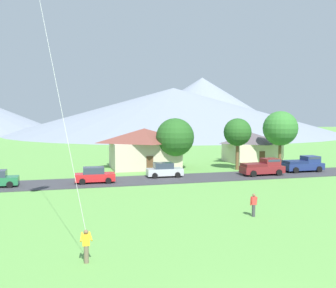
{
  "coord_description": "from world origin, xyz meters",
  "views": [
    {
      "loc": [
        -6.5,
        -10.93,
        7.27
      ],
      "look_at": [
        0.4,
        14.55,
        5.3
      ],
      "focal_mm": 40.67,
      "sensor_mm": 36.0,
      "label": 1
    }
  ],
  "objects_px": {
    "tree_center": "(237,132)",
    "watcher_person": "(254,205)",
    "house_left_center": "(144,147)",
    "tree_left_of_center": "(280,128)",
    "tree_near_left": "(175,137)",
    "pickup_truck_navy_east_side": "(304,164)",
    "pickup_truck_maroon_west_side": "(263,167)",
    "house_right_center": "(252,147)",
    "parked_car_silver_mid_west": "(164,170)",
    "parked_car_red_mid_east": "(95,175)"
  },
  "relations": [
    {
      "from": "tree_center",
      "to": "watcher_person",
      "type": "distance_m",
      "value": 24.44
    },
    {
      "from": "house_left_center",
      "to": "watcher_person",
      "type": "xyz_separation_m",
      "value": [
        2.41,
        -27.22,
        -1.98
      ]
    },
    {
      "from": "house_left_center",
      "to": "tree_left_of_center",
      "type": "distance_m",
      "value": 19.6
    },
    {
      "from": "tree_near_left",
      "to": "tree_left_of_center",
      "type": "height_order",
      "value": "tree_left_of_center"
    },
    {
      "from": "pickup_truck_navy_east_side",
      "to": "watcher_person",
      "type": "relative_size",
      "value": 3.11
    },
    {
      "from": "pickup_truck_maroon_west_side",
      "to": "watcher_person",
      "type": "relative_size",
      "value": 3.12
    },
    {
      "from": "house_right_center",
      "to": "tree_center",
      "type": "distance_m",
      "value": 9.72
    },
    {
      "from": "tree_near_left",
      "to": "tree_center",
      "type": "distance_m",
      "value": 8.39
    },
    {
      "from": "tree_near_left",
      "to": "tree_center",
      "type": "relative_size",
      "value": 1.0
    },
    {
      "from": "parked_car_silver_mid_west",
      "to": "tree_near_left",
      "type": "bearing_deg",
      "value": 62.56
    },
    {
      "from": "tree_left_of_center",
      "to": "parked_car_silver_mid_west",
      "type": "bearing_deg",
      "value": -163.94
    },
    {
      "from": "house_right_center",
      "to": "pickup_truck_maroon_west_side",
      "type": "xyz_separation_m",
      "value": [
        -5.08,
        -12.74,
        -1.34
      ]
    },
    {
      "from": "parked_car_red_mid_east",
      "to": "pickup_truck_navy_east_side",
      "type": "relative_size",
      "value": 0.82
    },
    {
      "from": "house_left_center",
      "to": "watcher_person",
      "type": "height_order",
      "value": "house_left_center"
    },
    {
      "from": "house_right_center",
      "to": "parked_car_silver_mid_west",
      "type": "height_order",
      "value": "house_right_center"
    },
    {
      "from": "house_left_center",
      "to": "house_right_center",
      "type": "relative_size",
      "value": 1.24
    },
    {
      "from": "parked_car_silver_mid_west",
      "to": "parked_car_red_mid_east",
      "type": "xyz_separation_m",
      "value": [
        -8.2,
        -1.82,
        0.0
      ]
    },
    {
      "from": "parked_car_silver_mid_west",
      "to": "tree_left_of_center",
      "type": "bearing_deg",
      "value": 16.06
    },
    {
      "from": "house_left_center",
      "to": "parked_car_red_mid_east",
      "type": "distance_m",
      "value": 13.15
    },
    {
      "from": "house_left_center",
      "to": "parked_car_silver_mid_west",
      "type": "distance_m",
      "value": 8.96
    },
    {
      "from": "house_left_center",
      "to": "tree_center",
      "type": "distance_m",
      "value": 12.9
    },
    {
      "from": "house_left_center",
      "to": "tree_near_left",
      "type": "distance_m",
      "value": 4.88
    },
    {
      "from": "pickup_truck_maroon_west_side",
      "to": "house_right_center",
      "type": "bearing_deg",
      "value": 68.27
    },
    {
      "from": "tree_center",
      "to": "pickup_truck_maroon_west_side",
      "type": "distance_m",
      "value": 6.82
    },
    {
      "from": "tree_center",
      "to": "pickup_truck_navy_east_side",
      "type": "xyz_separation_m",
      "value": [
        7.32,
        -4.29,
        -3.96
      ]
    },
    {
      "from": "watcher_person",
      "to": "pickup_truck_maroon_west_side",
      "type": "bearing_deg",
      "value": 58.87
    },
    {
      "from": "parked_car_red_mid_east",
      "to": "house_right_center",
      "type": "bearing_deg",
      "value": 26.9
    },
    {
      "from": "house_left_center",
      "to": "parked_car_silver_mid_west",
      "type": "bearing_deg",
      "value": -86.19
    },
    {
      "from": "watcher_person",
      "to": "tree_left_of_center",
      "type": "bearing_deg",
      "value": 54.96
    },
    {
      "from": "tree_left_of_center",
      "to": "parked_car_silver_mid_west",
      "type": "xyz_separation_m",
      "value": [
        -18.56,
        -5.34,
        -4.57
      ]
    },
    {
      "from": "house_right_center",
      "to": "tree_near_left",
      "type": "xyz_separation_m",
      "value": [
        -14.02,
        -5.2,
        1.98
      ]
    },
    {
      "from": "tree_left_of_center",
      "to": "parked_car_silver_mid_west",
      "type": "relative_size",
      "value": 1.86
    },
    {
      "from": "tree_near_left",
      "to": "watcher_person",
      "type": "relative_size",
      "value": 4.15
    },
    {
      "from": "tree_near_left",
      "to": "tree_left_of_center",
      "type": "relative_size",
      "value": 0.88
    },
    {
      "from": "watcher_person",
      "to": "parked_car_red_mid_east",
      "type": "bearing_deg",
      "value": 121.01
    },
    {
      "from": "tree_center",
      "to": "pickup_truck_maroon_west_side",
      "type": "bearing_deg",
      "value": -81.4
    },
    {
      "from": "tree_near_left",
      "to": "parked_car_red_mid_east",
      "type": "relative_size",
      "value": 1.62
    },
    {
      "from": "tree_left_of_center",
      "to": "parked_car_red_mid_east",
      "type": "relative_size",
      "value": 1.85
    },
    {
      "from": "tree_center",
      "to": "pickup_truck_navy_east_side",
      "type": "relative_size",
      "value": 1.33
    },
    {
      "from": "house_left_center",
      "to": "parked_car_silver_mid_west",
      "type": "relative_size",
      "value": 2.29
    },
    {
      "from": "tree_near_left",
      "to": "watcher_person",
      "type": "height_order",
      "value": "tree_near_left"
    },
    {
      "from": "house_left_center",
      "to": "house_right_center",
      "type": "bearing_deg",
      "value": 7.3
    },
    {
      "from": "house_left_center",
      "to": "tree_left_of_center",
      "type": "bearing_deg",
      "value": -10.01
    },
    {
      "from": "house_left_center",
      "to": "pickup_truck_maroon_west_side",
      "type": "height_order",
      "value": "house_left_center"
    },
    {
      "from": "tree_left_of_center",
      "to": "watcher_person",
      "type": "distance_m",
      "value": 29.48
    },
    {
      "from": "tree_left_of_center",
      "to": "parked_car_red_mid_east",
      "type": "xyz_separation_m",
      "value": [
        -26.75,
        -7.16,
        -4.57
      ]
    },
    {
      "from": "watcher_person",
      "to": "house_left_center",
      "type": "bearing_deg",
      "value": 95.07
    },
    {
      "from": "parked_car_red_mid_east",
      "to": "tree_center",
      "type": "bearing_deg",
      "value": 16.02
    },
    {
      "from": "pickup_truck_maroon_west_side",
      "to": "tree_near_left",
      "type": "bearing_deg",
      "value": 139.84
    },
    {
      "from": "parked_car_silver_mid_west",
      "to": "watcher_person",
      "type": "bearing_deg",
      "value": -84.34
    }
  ]
}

